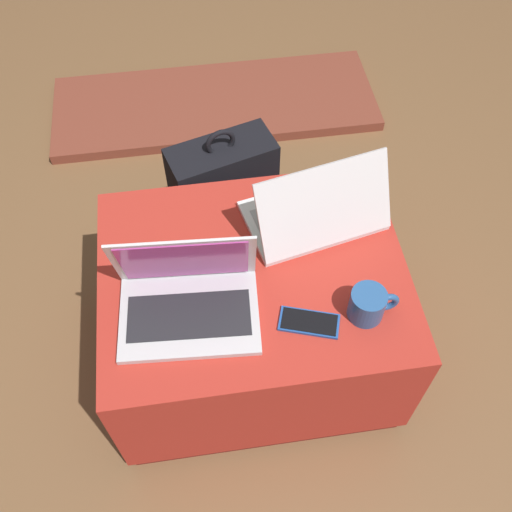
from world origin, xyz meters
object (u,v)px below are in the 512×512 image
Objects in this scene: laptop_near at (188,296)px; coffee_mug at (369,304)px; cell_phone at (309,322)px; backpack at (223,198)px; laptop_far at (316,212)px.

coffee_mug is (0.44, -0.08, -0.01)m from laptop_near.
laptop_near reaches higher than cell_phone.
laptop_near is at bearing 59.87° from backpack.
coffee_mug reaches higher than cell_phone.
laptop_far reaches higher than cell_phone.
coffee_mug is (0.07, -0.31, -0.00)m from laptop_far.
laptop_far is at bearing 3.99° from cell_phone.
laptop_near is at bearing 169.29° from coffee_mug.
laptop_far is (0.37, 0.22, -0.00)m from laptop_near.
backpack is at bearing 80.11° from laptop_near.
backpack is at bearing 31.51° from cell_phone.
coffee_mug is (0.15, 0.01, 0.04)m from cell_phone.
laptop_far is 0.31m from coffee_mug.
backpack is 0.77m from coffee_mug.
backpack is (-0.23, 0.34, -0.29)m from laptop_far.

